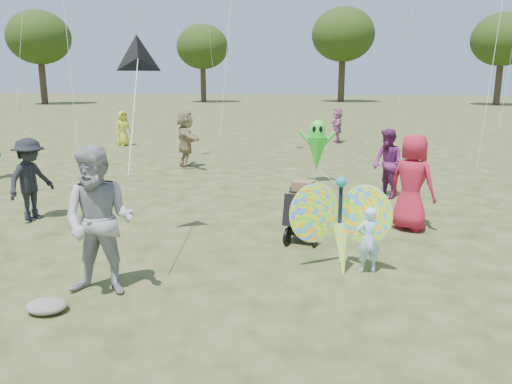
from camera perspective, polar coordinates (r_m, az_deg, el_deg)
ground at (r=6.81m, az=-0.21°, el=-11.96°), size 160.00×160.00×0.00m
child_girl at (r=7.65m, az=12.71°, el=-5.38°), size 0.42×0.34×1.01m
adult_man at (r=6.91m, az=-17.47°, el=-3.26°), size 1.01×0.80×2.02m
grey_bag at (r=6.92m, az=-22.83°, el=-11.90°), size 0.52×0.42×0.16m
crowd_a at (r=9.91m, az=17.42°, el=1.04°), size 1.07×1.02×1.85m
crowd_b at (r=11.13m, az=-24.36°, el=1.31°), size 0.86×1.21×1.69m
crowd_d at (r=16.27m, az=-8.05°, el=6.00°), size 1.30×1.78×1.86m
crowd_e at (r=12.48m, az=14.80°, el=3.17°), size 0.96×1.02×1.68m
crowd_g at (r=22.15m, az=-14.97°, el=7.04°), size 0.81×0.87×1.49m
crowd_j at (r=22.81m, az=9.27°, el=7.53°), size 0.61×1.47×1.54m
jogging_stroller at (r=8.99m, az=5.37°, el=-1.63°), size 0.67×1.12×1.09m
butterfly_kite at (r=7.60m, az=9.65°, el=-3.77°), size 1.74×0.75×1.65m
delta_kite_rig at (r=8.72m, az=-13.34°, el=14.58°), size 1.06×2.40×1.96m
alien_kite at (r=13.97m, az=6.99°, el=5.06°), size 1.12×0.69×1.74m
tree_line at (r=51.32m, az=12.08°, el=17.17°), size 91.78×33.60×10.79m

